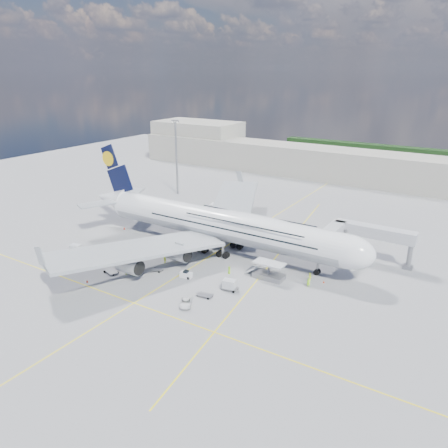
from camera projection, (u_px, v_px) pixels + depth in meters
The scene contains 31 objects.
ground at pixel (196, 265), 98.61m from camera, with size 300.00×300.00×0.00m, color gray.
taxi_line_main at pixel (196, 265), 98.61m from camera, with size 0.25×220.00×0.01m, color #FFEA0D.
taxi_line_cross at pixel (134, 303), 82.67m from camera, with size 120.00×0.25×0.01m, color #FFEA0D.
taxi_line_diag at pixel (271, 263), 99.58m from camera, with size 0.25×100.00×0.01m, color #FFEA0D.
airliner at pixel (220, 224), 104.14m from camera, with size 77.26×79.15×23.71m.
jet_bridge at pixel (357, 234), 98.07m from camera, with size 18.80×12.10×8.50m.
cargo_loader at pixel (268, 273), 92.08m from camera, with size 8.53×3.20×3.67m.
light_mast at pixel (176, 157), 150.05m from camera, with size 3.00×0.70×25.50m.
terminal at pixel (335, 165), 172.32m from camera, with size 180.00×16.00×12.00m, color #B2AD9E.
hangar at pixel (198, 140), 210.33m from camera, with size 40.00×22.00×18.00m, color #B2AD9E.
dolly_row_a at pixel (122, 265), 97.99m from camera, with size 2.99×1.92×0.41m.
dolly_row_b at pixel (111, 272), 94.61m from camera, with size 3.72×2.74×0.49m.
dolly_row_c at pixel (157, 270), 95.63m from camera, with size 3.01×2.25×0.39m.
dolly_back at pixel (76, 249), 104.57m from camera, with size 3.71×2.50×2.15m.
dolly_nose_far at pixel (229, 285), 87.23m from camera, with size 3.71×2.44×2.17m.
dolly_nose_near at pixel (205, 295), 84.90m from camera, with size 3.34×2.13×0.46m.
baggage_tug at pixel (186, 275), 92.47m from camera, with size 2.67×1.45×1.60m.
catering_truck_inner at pixel (221, 212), 127.83m from camera, with size 7.84×4.22×4.43m.
catering_truck_outer at pixel (228, 196), 146.02m from camera, with size 5.94×2.56×3.48m.
service_van at pixel (186, 303), 81.64m from camera, with size 2.03×4.39×1.22m, color white.
crew_nose at pixel (309, 283), 88.39m from camera, with size 0.70×0.46×1.92m, color #A8FF1A.
crew_loader at pixel (310, 277), 91.03m from camera, with size 0.87×0.68×1.79m, color #E1FF1A.
crew_wing at pixel (126, 271), 93.76m from camera, with size 0.97×0.40×1.65m, color #C8E918.
crew_van at pixel (229, 270), 94.19m from camera, with size 0.83×0.54×1.70m, color #91E317.
crew_tug at pixel (165, 259), 99.45m from camera, with size 1.16×0.67×1.79m, color #BFE317.
cone_nose at pixel (324, 282), 90.32m from camera, with size 0.38×0.38×0.48m.
cone_wing_left_inner at pixel (236, 229), 119.75m from camera, with size 0.48×0.48×0.62m.
cone_wing_left_outer at pixel (222, 207), 138.91m from camera, with size 0.43×0.43×0.54m.
cone_wing_right_inner at pixel (138, 251), 105.25m from camera, with size 0.44×0.44×0.56m.
cone_wing_right_outer at pixel (87, 281), 90.56m from camera, with size 0.43×0.43×0.55m.
cone_tail at pixel (124, 228), 120.31m from camera, with size 0.49×0.49×0.63m.
Camera 1 is at (53.14, -72.54, 42.02)m, focal length 35.00 mm.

